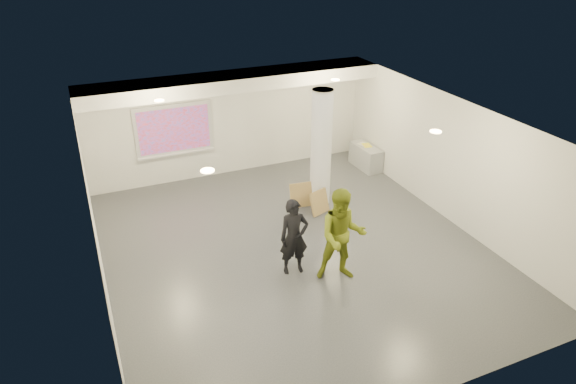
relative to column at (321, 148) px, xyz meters
name	(u,v)px	position (x,y,z in m)	size (l,w,h in m)	color
floor	(295,249)	(-1.50, -1.80, -1.50)	(8.00, 9.00, 0.01)	#373A3E
ceiling	(296,121)	(-1.50, -1.80, 1.50)	(8.00, 9.00, 0.01)	white
wall_back	(230,123)	(-1.50, 2.70, 0.00)	(8.00, 0.01, 3.00)	silver
wall_front	(428,325)	(-1.50, -6.30, 0.00)	(8.00, 0.01, 3.00)	silver
wall_left	(95,229)	(-5.50, -1.80, 0.00)	(0.01, 9.00, 3.00)	silver
wall_right	(449,159)	(2.50, -1.80, 0.00)	(0.01, 9.00, 3.00)	silver
soffit_band	(234,81)	(-1.50, 2.15, 1.32)	(8.00, 1.10, 0.36)	silver
downlight_nw	(159,101)	(-3.70, 0.70, 1.48)	(0.22, 0.22, 0.02)	#FFD18A
downlight_ne	(335,80)	(0.70, 0.70, 1.48)	(0.22, 0.22, 0.02)	#FFD18A
downlight_sw	(207,171)	(-3.70, -3.30, 1.48)	(0.22, 0.22, 0.02)	#FFD18A
downlight_se	(436,131)	(0.70, -3.30, 1.48)	(0.22, 0.22, 0.02)	#FFD18A
column	(321,148)	(0.00, 0.00, 0.00)	(0.52, 0.52, 3.00)	silver
projection_screen	(174,130)	(-3.10, 2.65, 0.03)	(2.10, 0.13, 1.42)	silver
credenza	(366,157)	(2.22, 1.40, -1.16)	(0.48, 1.15, 0.67)	gray
papers_stack	(364,144)	(2.21, 1.55, -0.82)	(0.24, 0.31, 0.02)	silver
postit_pad	(367,145)	(2.25, 1.44, -0.81)	(0.22, 0.30, 0.03)	yellow
cardboard_back	(301,195)	(-0.54, -0.02, -1.18)	(0.58, 0.05, 0.64)	#997B46
cardboard_front	(319,202)	(-0.27, -0.52, -1.20)	(0.55, 0.05, 0.60)	#997B46
woman	(294,237)	(-1.85, -2.52, -0.68)	(0.60, 0.39, 1.65)	black
man	(342,236)	(-1.07, -3.08, -0.51)	(0.96, 0.75, 1.98)	olive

